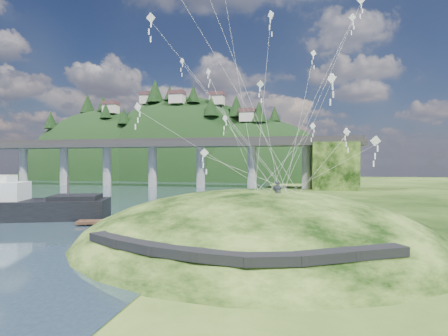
# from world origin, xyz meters

# --- Properties ---
(ground) EXTENTS (320.00, 320.00, 0.00)m
(ground) POSITION_xyz_m (0.00, 0.00, 0.00)
(ground) COLOR black
(ground) RESTS_ON ground
(grass_hill) EXTENTS (36.00, 32.00, 13.00)m
(grass_hill) POSITION_xyz_m (8.00, 2.00, -1.50)
(grass_hill) COLOR black
(grass_hill) RESTS_ON ground
(footpath) EXTENTS (22.29, 5.84, 0.83)m
(footpath) POSITION_xyz_m (7.46, -9.74, 2.08)
(footpath) COLOR black
(footpath) RESTS_ON ground
(bridge) EXTENTS (160.00, 11.00, 15.00)m
(bridge) POSITION_xyz_m (-26.46, 70.07, 9.70)
(bridge) COLOR #2D2B2B
(bridge) RESTS_ON ground
(far_ridge) EXTENTS (153.00, 70.00, 94.50)m
(far_ridge) POSITION_xyz_m (-43.58, 122.17, -7.44)
(far_ridge) COLOR black
(far_ridge) RESTS_ON ground
(work_barge) EXTENTS (22.78, 12.80, 7.71)m
(work_barge) POSITION_xyz_m (-24.42, 8.27, 1.93)
(work_barge) COLOR black
(work_barge) RESTS_ON ground
(wooden_dock) EXTENTS (12.34, 5.83, 0.88)m
(wooden_dock) POSITION_xyz_m (-8.24, 8.12, 0.39)
(wooden_dock) COLOR #3D2519
(wooden_dock) RESTS_ON ground
(kite_flyers) EXTENTS (0.84, 3.82, 1.96)m
(kite_flyers) POSITION_xyz_m (10.02, 1.82, 5.81)
(kite_flyers) COLOR #22252E
(kite_flyers) RESTS_ON ground
(kite_swarm) EXTENTS (20.91, 17.14, 20.40)m
(kite_swarm) POSITION_xyz_m (7.81, 2.20, 17.33)
(kite_swarm) COLOR white
(kite_swarm) RESTS_ON ground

